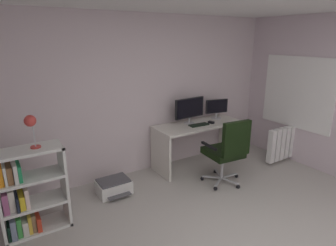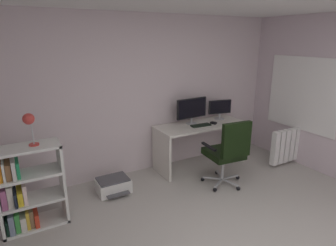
{
  "view_description": "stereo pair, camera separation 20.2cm",
  "coord_description": "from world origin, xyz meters",
  "px_view_note": "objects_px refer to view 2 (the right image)",
  "views": [
    {
      "loc": [
        -2.05,
        -1.34,
        2.16
      ],
      "look_at": [
        0.1,
        2.06,
        0.97
      ],
      "focal_mm": 30.69,
      "sensor_mm": 36.0,
      "label": 1
    },
    {
      "loc": [
        -1.88,
        -1.44,
        2.16
      ],
      "look_at": [
        0.1,
        2.06,
        0.97
      ],
      "focal_mm": 30.69,
      "sensor_mm": 36.0,
      "label": 2
    }
  ],
  "objects_px": {
    "radiator": "(293,144)",
    "desk_lamp": "(29,121)",
    "computer_mouse": "(214,123)",
    "printer": "(113,185)",
    "monitor_main": "(192,109)",
    "desk": "(200,135)",
    "monitor_secondary": "(220,108)",
    "keyboard": "(201,125)",
    "office_chair": "(228,150)",
    "bookshelf": "(24,192)"
  },
  "relations": [
    {
      "from": "monitor_secondary",
      "to": "keyboard",
      "type": "distance_m",
      "value": 0.6
    },
    {
      "from": "desk_lamp",
      "to": "printer",
      "type": "xyz_separation_m",
      "value": [
        0.99,
        0.28,
        -1.18
      ]
    },
    {
      "from": "computer_mouse",
      "to": "printer",
      "type": "xyz_separation_m",
      "value": [
        -1.83,
        -0.04,
        -0.67
      ]
    },
    {
      "from": "keyboard",
      "to": "printer",
      "type": "distance_m",
      "value": 1.71
    },
    {
      "from": "keyboard",
      "to": "office_chair",
      "type": "distance_m",
      "value": 0.75
    },
    {
      "from": "radiator",
      "to": "desk_lamp",
      "type": "bearing_deg",
      "value": 175.64
    },
    {
      "from": "computer_mouse",
      "to": "office_chair",
      "type": "height_order",
      "value": "office_chair"
    },
    {
      "from": "computer_mouse",
      "to": "radiator",
      "type": "relative_size",
      "value": 0.1
    },
    {
      "from": "bookshelf",
      "to": "keyboard",
      "type": "bearing_deg",
      "value": 6.82
    },
    {
      "from": "office_chair",
      "to": "bookshelf",
      "type": "xyz_separation_m",
      "value": [
        -2.69,
        0.4,
        -0.13
      ]
    },
    {
      "from": "office_chair",
      "to": "radiator",
      "type": "height_order",
      "value": "office_chair"
    },
    {
      "from": "desk",
      "to": "computer_mouse",
      "type": "height_order",
      "value": "computer_mouse"
    },
    {
      "from": "bookshelf",
      "to": "radiator",
      "type": "distance_m",
      "value": 4.29
    },
    {
      "from": "desk_lamp",
      "to": "computer_mouse",
      "type": "bearing_deg",
      "value": 6.32
    },
    {
      "from": "desk",
      "to": "office_chair",
      "type": "relative_size",
      "value": 1.49
    },
    {
      "from": "bookshelf",
      "to": "monitor_secondary",
      "type": "bearing_deg",
      "value": 8.83
    },
    {
      "from": "computer_mouse",
      "to": "radiator",
      "type": "height_order",
      "value": "computer_mouse"
    },
    {
      "from": "radiator",
      "to": "desk",
      "type": "bearing_deg",
      "value": 153.91
    },
    {
      "from": "computer_mouse",
      "to": "office_chair",
      "type": "relative_size",
      "value": 0.09
    },
    {
      "from": "desk_lamp",
      "to": "printer",
      "type": "distance_m",
      "value": 1.57
    },
    {
      "from": "keyboard",
      "to": "radiator",
      "type": "height_order",
      "value": "keyboard"
    },
    {
      "from": "computer_mouse",
      "to": "printer",
      "type": "height_order",
      "value": "computer_mouse"
    },
    {
      "from": "office_chair",
      "to": "printer",
      "type": "height_order",
      "value": "office_chair"
    },
    {
      "from": "radiator",
      "to": "printer",
      "type": "bearing_deg",
      "value": 169.3
    },
    {
      "from": "desk_lamp",
      "to": "printer",
      "type": "bearing_deg",
      "value": 15.63
    },
    {
      "from": "keyboard",
      "to": "computer_mouse",
      "type": "relative_size",
      "value": 3.4
    },
    {
      "from": "computer_mouse",
      "to": "office_chair",
      "type": "bearing_deg",
      "value": -128.57
    },
    {
      "from": "radiator",
      "to": "monitor_main",
      "type": "bearing_deg",
      "value": 153.17
    },
    {
      "from": "keyboard",
      "to": "printer",
      "type": "xyz_separation_m",
      "value": [
        -1.57,
        -0.05,
        -0.66
      ]
    },
    {
      "from": "keyboard",
      "to": "computer_mouse",
      "type": "distance_m",
      "value": 0.26
    },
    {
      "from": "monitor_main",
      "to": "keyboard",
      "type": "height_order",
      "value": "monitor_main"
    },
    {
      "from": "office_chair",
      "to": "bookshelf",
      "type": "relative_size",
      "value": 1.05
    },
    {
      "from": "desk",
      "to": "bookshelf",
      "type": "relative_size",
      "value": 1.57
    },
    {
      "from": "computer_mouse",
      "to": "printer",
      "type": "distance_m",
      "value": 1.95
    },
    {
      "from": "keyboard",
      "to": "desk",
      "type": "bearing_deg",
      "value": 57.04
    },
    {
      "from": "monitor_main",
      "to": "radiator",
      "type": "bearing_deg",
      "value": -26.83
    },
    {
      "from": "computer_mouse",
      "to": "desk_lamp",
      "type": "height_order",
      "value": "desk_lamp"
    },
    {
      "from": "bookshelf",
      "to": "desk_lamp",
      "type": "bearing_deg",
      "value": -0.03
    },
    {
      "from": "desk",
      "to": "radiator",
      "type": "height_order",
      "value": "desk"
    },
    {
      "from": "monitor_main",
      "to": "monitor_secondary",
      "type": "xyz_separation_m",
      "value": [
        0.61,
        0.0,
        -0.05
      ]
    },
    {
      "from": "desk",
      "to": "monitor_main",
      "type": "bearing_deg",
      "value": 145.63
    },
    {
      "from": "desk",
      "to": "printer",
      "type": "bearing_deg",
      "value": -175.2
    },
    {
      "from": "monitor_secondary",
      "to": "printer",
      "type": "xyz_separation_m",
      "value": [
        -2.11,
        -0.23,
        -0.86
      ]
    },
    {
      "from": "desk",
      "to": "keyboard",
      "type": "height_order",
      "value": "keyboard"
    },
    {
      "from": "desk",
      "to": "radiator",
      "type": "xyz_separation_m",
      "value": [
        1.49,
        -0.73,
        -0.21
      ]
    },
    {
      "from": "keyboard",
      "to": "monitor_secondary",
      "type": "bearing_deg",
      "value": 21.86
    },
    {
      "from": "printer",
      "to": "desk_lamp",
      "type": "bearing_deg",
      "value": -164.37
    },
    {
      "from": "keyboard",
      "to": "computer_mouse",
      "type": "xyz_separation_m",
      "value": [
        0.26,
        -0.01,
        0.01
      ]
    },
    {
      "from": "monitor_secondary",
      "to": "printer",
      "type": "distance_m",
      "value": 2.29
    },
    {
      "from": "office_chair",
      "to": "desk_lamp",
      "type": "relative_size",
      "value": 2.82
    }
  ]
}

